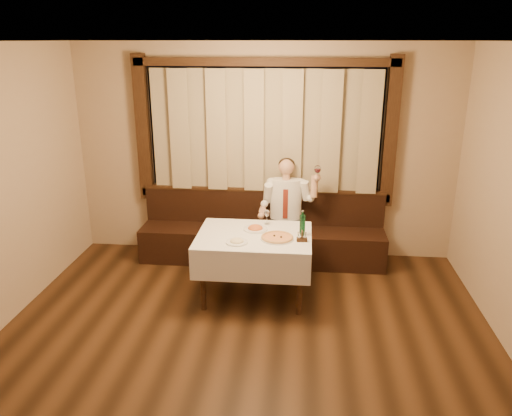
# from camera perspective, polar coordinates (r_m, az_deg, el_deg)

# --- Properties ---
(room) EXTENTS (5.01, 6.01, 2.81)m
(room) POSITION_cam_1_polar(r_m,az_deg,el_deg) (4.62, -1.16, 2.18)
(room) COLOR black
(room) RESTS_ON ground
(banquette) EXTENTS (3.20, 0.61, 0.94)m
(banquette) POSITION_cam_1_polar(r_m,az_deg,el_deg) (6.66, 0.71, -3.35)
(banquette) COLOR black
(banquette) RESTS_ON ground
(dining_table) EXTENTS (1.27, 0.97, 0.76)m
(dining_table) POSITION_cam_1_polar(r_m,az_deg,el_deg) (5.59, -0.20, -4.05)
(dining_table) COLOR black
(dining_table) RESTS_ON ground
(pizza) EXTENTS (0.37, 0.37, 0.04)m
(pizza) POSITION_cam_1_polar(r_m,az_deg,el_deg) (5.43, 2.43, -3.39)
(pizza) COLOR white
(pizza) RESTS_ON dining_table
(pasta_red) EXTENTS (0.28, 0.28, 0.09)m
(pasta_red) POSITION_cam_1_polar(r_m,az_deg,el_deg) (5.68, -0.08, -2.13)
(pasta_red) COLOR white
(pasta_red) RESTS_ON dining_table
(pasta_cream) EXTENTS (0.24, 0.24, 0.08)m
(pasta_cream) POSITION_cam_1_polar(r_m,az_deg,el_deg) (5.32, -2.21, -3.65)
(pasta_cream) COLOR white
(pasta_cream) RESTS_ON dining_table
(green_bottle) EXTENTS (0.06, 0.06, 0.29)m
(green_bottle) POSITION_cam_1_polar(r_m,az_deg,el_deg) (5.51, 5.32, -1.93)
(green_bottle) COLOR #104F28
(green_bottle) RESTS_ON dining_table
(table_wine_glass) EXTENTS (0.07, 0.07, 0.18)m
(table_wine_glass) POSITION_cam_1_polar(r_m,az_deg,el_deg) (5.81, 1.26, -0.67)
(table_wine_glass) COLOR white
(table_wine_glass) RESTS_ON dining_table
(cruet_caddy) EXTENTS (0.12, 0.07, 0.12)m
(cruet_caddy) POSITION_cam_1_polar(r_m,az_deg,el_deg) (5.38, 5.27, -3.38)
(cruet_caddy) COLOR black
(cruet_caddy) RESTS_ON dining_table
(seated_man) EXTENTS (0.76, 0.57, 1.39)m
(seated_man) POSITION_cam_1_polar(r_m,az_deg,el_deg) (6.39, 3.46, 0.42)
(seated_man) COLOR black
(seated_man) RESTS_ON ground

